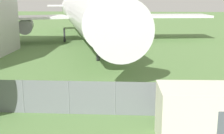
% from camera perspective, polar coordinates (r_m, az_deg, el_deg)
% --- Properties ---
extents(perimeter_fence, '(56.07, 0.07, 1.89)m').
position_cam_1_polar(perimeter_fence, '(17.29, -7.94, -5.55)').
color(perimeter_fence, slate).
rests_on(perimeter_fence, ground).
extents(airplane, '(36.34, 45.06, 12.94)m').
position_cam_1_polar(airplane, '(42.58, -5.14, 9.82)').
color(airplane, white).
rests_on(airplane, ground).
extents(portable_cabin, '(4.10, 2.60, 2.55)m').
position_cam_1_polar(portable_cabin, '(14.35, 16.55, -8.54)').
color(portable_cabin, beige).
rests_on(portable_cabin, ground).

